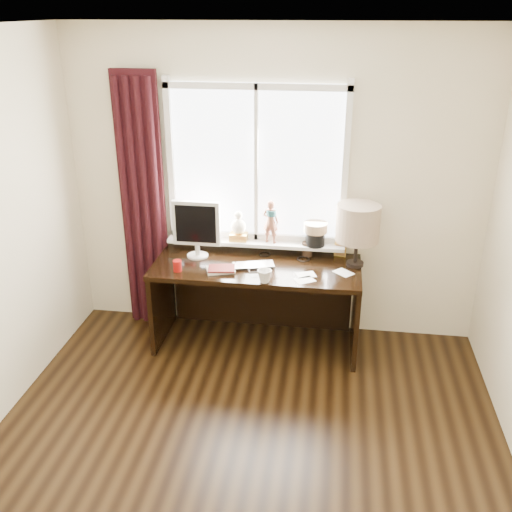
% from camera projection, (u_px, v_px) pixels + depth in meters
% --- Properties ---
extents(floor, '(3.50, 4.00, 0.00)m').
position_uv_depth(floor, '(235.00, 487.00, 3.48)').
color(floor, black).
rests_on(floor, ground).
extents(ceiling, '(3.50, 4.00, 0.00)m').
position_uv_depth(ceiling, '(226.00, 31.00, 2.44)').
color(ceiling, white).
rests_on(ceiling, wall_back).
extents(wall_back, '(3.50, 0.00, 2.60)m').
position_uv_depth(wall_back, '(275.00, 188.00, 4.77)').
color(wall_back, beige).
rests_on(wall_back, ground).
extents(laptop, '(0.38, 0.30, 0.03)m').
position_uv_depth(laptop, '(254.00, 265.00, 4.64)').
color(laptop, silver).
rests_on(laptop, desk).
extents(mug, '(0.15, 0.15, 0.11)m').
position_uv_depth(mug, '(265.00, 276.00, 4.37)').
color(mug, white).
rests_on(mug, desk).
extents(red_cup, '(0.07, 0.07, 0.09)m').
position_uv_depth(red_cup, '(177.00, 266.00, 4.55)').
color(red_cup, maroon).
rests_on(red_cup, desk).
extents(window, '(1.52, 0.22, 1.40)m').
position_uv_depth(window, '(257.00, 188.00, 4.74)').
color(window, white).
rests_on(window, ground).
extents(curtain, '(0.38, 0.09, 2.25)m').
position_uv_depth(curtain, '(143.00, 206.00, 4.91)').
color(curtain, black).
rests_on(curtain, floor).
extents(desk, '(1.70, 0.70, 0.75)m').
position_uv_depth(desk, '(258.00, 286.00, 4.86)').
color(desk, black).
rests_on(desk, floor).
extents(monitor, '(0.40, 0.18, 0.49)m').
position_uv_depth(monitor, '(196.00, 226.00, 4.72)').
color(monitor, beige).
rests_on(monitor, desk).
extents(notebook_stack, '(0.26, 0.22, 0.03)m').
position_uv_depth(notebook_stack, '(221.00, 269.00, 4.56)').
color(notebook_stack, beige).
rests_on(notebook_stack, desk).
extents(brush_holder, '(0.09, 0.09, 0.25)m').
position_uv_depth(brush_holder, '(307.00, 249.00, 4.83)').
color(brush_holder, black).
rests_on(brush_holder, desk).
extents(icon_frame, '(0.10, 0.04, 0.13)m').
position_uv_depth(icon_frame, '(340.00, 249.00, 4.81)').
color(icon_frame, gold).
rests_on(icon_frame, desk).
extents(table_lamp, '(0.35, 0.35, 0.52)m').
position_uv_depth(table_lamp, '(358.00, 224.00, 4.52)').
color(table_lamp, black).
rests_on(table_lamp, desk).
extents(loose_papers, '(0.48, 0.36, 0.00)m').
position_uv_depth(loose_papers, '(318.00, 276.00, 4.48)').
color(loose_papers, white).
rests_on(loose_papers, desk).
extents(desk_cables, '(0.45, 0.39, 0.01)m').
position_uv_depth(desk_cables, '(277.00, 261.00, 4.74)').
color(desk_cables, black).
rests_on(desk_cables, desk).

